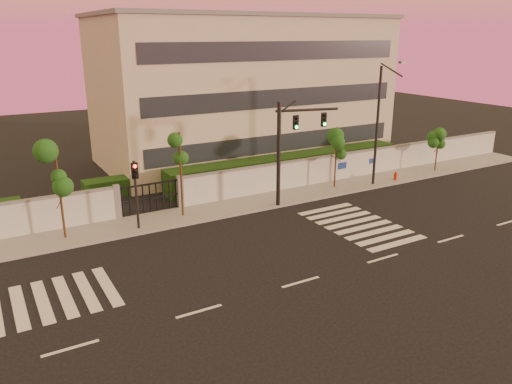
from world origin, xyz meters
TOP-DOWN VIEW (x-y plane):
  - ground at (0.00, 0.00)m, footprint 120.00×120.00m
  - sidewalk at (0.00, 10.50)m, footprint 60.00×3.00m
  - perimeter_wall at (0.10, 12.00)m, footprint 60.00×0.36m
  - hedge_row at (1.17, 14.74)m, footprint 41.00×4.25m
  - institutional_building at (9.00, 21.99)m, footprint 24.40×12.40m
  - road_markings at (-1.58, 3.76)m, footprint 57.00×7.62m
  - street_tree_c at (-8.32, 10.43)m, footprint 1.57×1.25m
  - street_tree_d at (-1.46, 10.48)m, footprint 1.58×1.26m
  - street_tree_e at (10.28, 10.53)m, footprint 1.51×1.21m
  - street_tree_f at (20.14, 10.01)m, footprint 1.32×1.05m
  - traffic_signal_main at (5.44, 9.16)m, footprint 4.25×1.22m
  - traffic_signal_secondary at (-4.46, 9.72)m, footprint 0.32×0.32m
  - streetlight_east at (13.19, 9.49)m, footprint 0.54×2.17m
  - fire_hydrant at (15.39, 9.63)m, footprint 0.31×0.29m

SIDE VIEW (x-z plane):
  - ground at x=0.00m, z-range 0.00..0.00m
  - road_markings at x=-1.58m, z-range 0.00..0.02m
  - sidewalk at x=0.00m, z-range 0.00..0.15m
  - fire_hydrant at x=15.39m, z-range 0.00..0.78m
  - hedge_row at x=1.17m, z-range -0.08..1.72m
  - perimeter_wall at x=0.10m, z-range -0.03..2.17m
  - street_tree_f at x=20.14m, z-range 0.79..4.14m
  - traffic_signal_secondary at x=-4.46m, z-range 0.55..4.65m
  - street_tree_e at x=10.28m, z-range 1.06..5.57m
  - street_tree_d at x=-1.46m, z-range 1.25..6.53m
  - street_tree_c at x=-8.32m, z-range 1.26..6.63m
  - traffic_signal_main at x=5.44m, z-range 0.90..7.70m
  - streetlight_east at x=13.19m, z-range 0.36..9.39m
  - institutional_building at x=9.00m, z-range 0.03..12.28m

